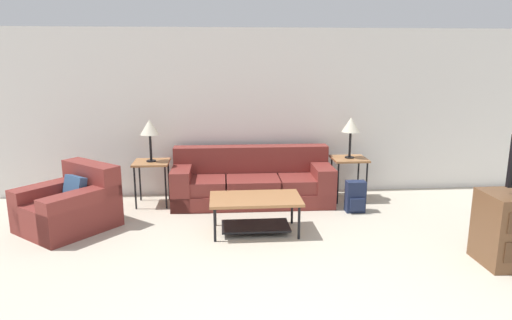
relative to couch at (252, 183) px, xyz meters
name	(u,v)px	position (x,y,z in m)	size (l,w,h in m)	color
wall_back	(258,113)	(0.13, 0.53, 1.00)	(8.81, 0.06, 2.60)	white
couch	(252,183)	(0.00, 0.00, 0.00)	(2.38, 0.89, 0.82)	maroon
armchair	(70,207)	(-2.41, -0.89, -0.01)	(1.37, 1.39, 0.80)	maroon
coffee_table	(255,207)	(-0.05, -1.23, 0.04)	(1.13, 0.66, 0.46)	#A87042
side_table_left	(152,166)	(-1.49, 0.01, 0.29)	(0.52, 0.50, 0.66)	#A87042
side_table_right	(349,163)	(1.49, 0.01, 0.29)	(0.52, 0.50, 0.66)	#A87042
table_lamp_left	(150,128)	(-1.49, 0.01, 0.85)	(0.27, 0.27, 0.62)	black
table_lamp_right	(351,126)	(1.49, 0.01, 0.85)	(0.27, 0.27, 0.62)	black
backpack	(355,197)	(1.43, -0.57, -0.08)	(0.27, 0.24, 0.45)	#1E2847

